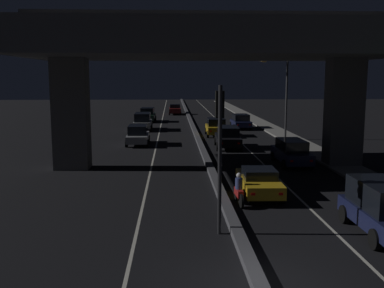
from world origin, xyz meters
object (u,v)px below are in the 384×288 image
Objects in this scene: car_silver_lead_oncoming at (138,135)px; car_silver_second_oncoming at (143,121)px; car_dark_blue_third at (291,152)px; car_dark_red_fourth_oncoming at (175,109)px; car_dark_green_third_oncoming at (148,115)px; car_taxi_yellow_second at (259,181)px; car_black_fourth at (228,137)px; traffic_light_left_of_median at (220,134)px; car_taxi_yellow_fifth at (216,127)px; car_dark_blue_lead at (381,207)px; street_lamp at (282,91)px; car_dark_blue_sixth at (241,121)px; motorcycle_red_filtering_near at (239,191)px.

car_silver_second_oncoming is at bearing -179.17° from car_silver_lead_oncoming.
car_dark_blue_third reaches higher than car_dark_red_fourth_oncoming.
car_dark_green_third_oncoming is at bearing -179.98° from car_silver_lead_oncoming.
car_silver_lead_oncoming reaches higher than car_taxi_yellow_second.
car_black_fourth reaches higher than car_dark_red_fourth_oncoming.
car_taxi_yellow_fifth is at bearing 84.66° from traffic_light_left_of_median.
car_dark_green_third_oncoming is (-7.46, 21.28, 0.01)m from car_black_fourth.
car_dark_green_third_oncoming is (-10.49, 41.13, -0.10)m from car_dark_blue_lead.
car_dark_green_third_oncoming is at bearing 12.78° from car_taxi_yellow_second.
car_dark_blue_lead is 6.39m from car_taxi_yellow_second.
car_silver_second_oncoming is (-4.78, 31.89, -2.65)m from traffic_light_left_of_median.
car_taxi_yellow_fifth is (-3.24, 27.18, -0.13)m from car_dark_blue_lead.
car_dark_blue_lead is at bearing -95.52° from street_lamp.
car_black_fourth is 1.17× the size of car_dark_red_fourth_oncoming.
car_dark_blue_sixth reaches higher than car_taxi_yellow_second.
traffic_light_left_of_median is 1.32× the size of car_dark_blue_sixth.
car_silver_second_oncoming is at bearing -10.42° from car_dark_red_fourth_oncoming.
car_black_fourth reaches higher than car_dark_blue_sixth.
car_dark_blue_lead is at bearing 16.14° from car_dark_green_third_oncoming.
car_black_fourth is (2.72, 19.45, -2.72)m from traffic_light_left_of_median.
car_taxi_yellow_fifth is at bearing 149.63° from car_dark_blue_sixth.
street_lamp is 29.41m from car_dark_red_fourth_oncoming.
car_taxi_yellow_second is at bearing -178.84° from car_black_fourth.
car_silver_lead_oncoming reaches higher than car_dark_blue_sixth.
car_silver_lead_oncoming reaches higher than car_dark_red_fourth_oncoming.
car_black_fourth is 1.16× the size of car_dark_blue_sixth.
traffic_light_left_of_median is at bearing 155.80° from car_taxi_yellow_second.
car_dark_blue_sixth is at bearing -5.48° from car_taxi_yellow_second.
traffic_light_left_of_median reaches higher than car_silver_lead_oncoming.
traffic_light_left_of_median is at bearing 1.10° from car_dark_red_fourth_oncoming.
street_lamp is 1.65× the size of car_taxi_yellow_second.
car_dark_blue_lead is 1.03× the size of car_dark_blue_sixth.
street_lamp is 7.87m from car_black_fourth.
motorcycle_red_filtering_near is at bearing 48.36° from car_dark_blue_lead.
traffic_light_left_of_median is 19.83m from car_black_fourth.
car_taxi_yellow_second is at bearing -106.68° from street_lamp.
car_silver_lead_oncoming reaches higher than car_dark_blue_third.
street_lamp reaches higher than traffic_light_left_of_median.
car_black_fourth is 1.06× the size of car_silver_second_oncoming.
car_taxi_yellow_second is 2.27× the size of motorcycle_red_filtering_near.
car_dark_blue_sixth reaches higher than car_dark_red_fourth_oncoming.
car_dark_red_fourth_oncoming is at bearing 173.17° from car_silver_lead_oncoming.
car_black_fourth is (0.30, 14.41, 0.20)m from car_taxi_yellow_second.
car_dark_blue_sixth is at bearing -10.69° from car_black_fourth.
car_taxi_yellow_fifth is (-5.61, 2.74, -3.46)m from street_lamp.
car_black_fourth reaches higher than car_silver_lead_oncoming.
traffic_light_left_of_median reaches higher than car_dark_red_fourth_oncoming.
street_lamp reaches higher than motorcycle_red_filtering_near.
car_dark_red_fourth_oncoming is at bearing 5.93° from car_taxi_yellow_second.
car_silver_second_oncoming is 1.02× the size of car_dark_green_third_oncoming.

